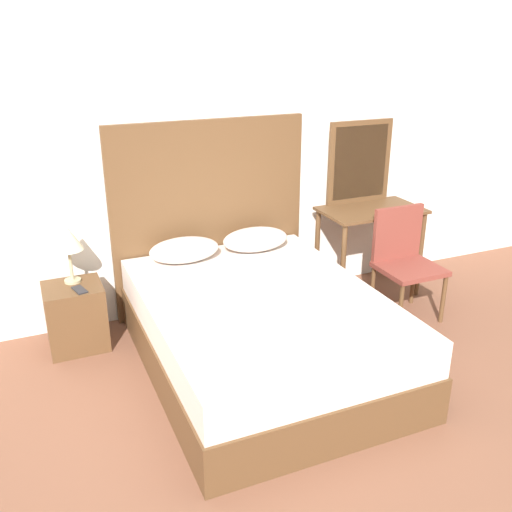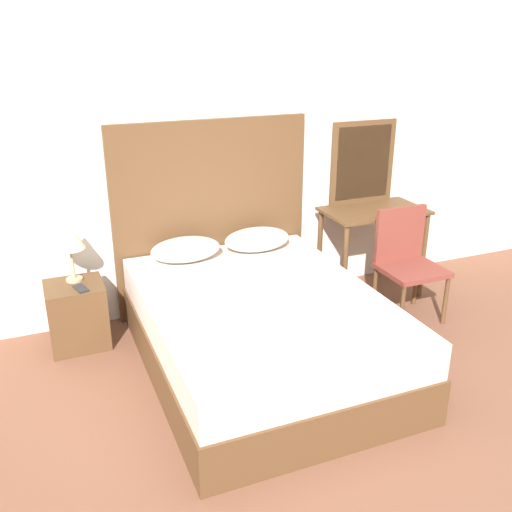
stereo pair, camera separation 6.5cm
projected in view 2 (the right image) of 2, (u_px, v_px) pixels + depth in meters
The scene contains 13 objects.
ground_plane at pixel (341, 493), 2.97m from camera, with size 16.00×16.00×0.00m, color brown.
wall_back at pixel (197, 150), 4.53m from camera, with size 10.00×0.06×2.70m.
bed at pixel (262, 332), 3.98m from camera, with size 1.55×2.07×0.56m.
headboard at pixel (212, 217), 4.70m from camera, with size 1.63×0.05×1.60m.
pillow_left at pixel (186, 249), 4.44m from camera, with size 0.55×0.35×0.18m.
pillow_right at pixel (257, 239), 4.65m from camera, with size 0.55×0.35×0.18m.
phone_on_bed at pixel (264, 286), 4.00m from camera, with size 0.10×0.16×0.01m.
nightstand at pixel (77, 315), 4.28m from camera, with size 0.42×0.39×0.50m.
table_lamp at pixel (69, 238), 4.13m from camera, with size 0.22×0.22×0.45m.
phone_on_nightstand at pixel (81, 288), 4.11m from camera, with size 0.11×0.16×0.01m.
vanity_desk at pixel (373, 226), 4.96m from camera, with size 0.87×0.52×0.80m.
vanity_mirror at pixel (363, 162), 4.97m from camera, with size 0.62×0.03×0.72m.
chair at pixel (406, 257), 4.65m from camera, with size 0.48×0.45×0.90m.
Camera 2 is at (-1.28, -1.95, 2.25)m, focal length 40.00 mm.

